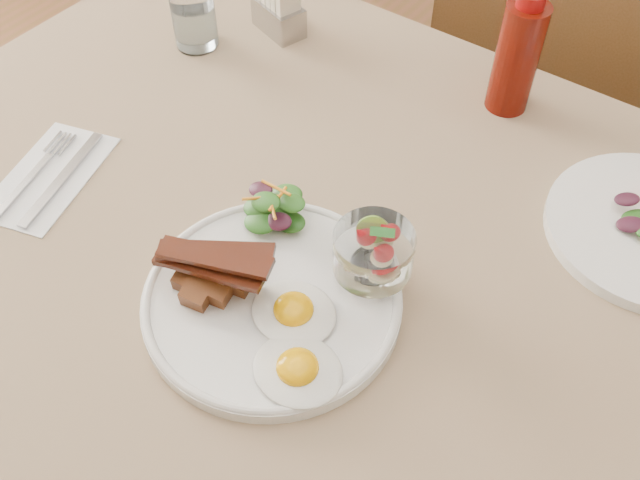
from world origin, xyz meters
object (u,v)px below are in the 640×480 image
main_plate (272,301)px  fruit_cup (373,252)px  chair_far (552,107)px  ketchup_bottle (517,56)px  sugar_caddy (278,11)px  water_glass (194,15)px  hot_sauce_bottle (521,63)px  table (357,295)px

main_plate → fruit_cup: (0.07, 0.08, 0.06)m
chair_far → ketchup_bottle: (0.02, -0.33, 0.31)m
fruit_cup → sugar_caddy: bearing=139.5°
fruit_cup → water_glass: water_glass is taller
water_glass → ketchup_bottle: bearing=18.0°
ketchup_bottle → water_glass: 0.47m
chair_far → sugar_caddy: 0.57m
fruit_cup → water_glass: bearing=153.7°
hot_sauce_bottle → chair_far: bearing=93.4°
fruit_cup → main_plate: bearing=-132.2°
table → water_glass: (-0.43, 0.19, 0.14)m
fruit_cup → hot_sauce_bottle: (-0.02, 0.39, -0.00)m
hot_sauce_bottle → water_glass: bearing=-160.3°
sugar_caddy → water_glass: bearing=-110.7°
chair_far → hot_sauce_bottle: 0.42m
chair_far → ketchup_bottle: bearing=-87.1°
table → chair_far: chair_far is taller
water_glass → sugar_caddy: bearing=52.1°
main_plate → water_glass: water_glass is taller
fruit_cup → hot_sauce_bottle: bearing=93.1°
fruit_cup → hot_sauce_bottle: size_ratio=0.68×
main_plate → sugar_caddy: 0.52m
chair_far → sugar_caddy: chair_far is taller
table → hot_sauce_bottle: bearing=87.0°
ketchup_bottle → sugar_caddy: (-0.37, -0.04, -0.05)m
main_plate → table: bearing=74.4°
table → hot_sauce_bottle: 0.38m
sugar_caddy → chair_far: bearing=63.8°
hot_sauce_bottle → sugar_caddy: size_ratio=1.35×
table → hot_sauce_bottle: hot_sauce_bottle is taller
table → fruit_cup: 0.16m
main_plate → fruit_cup: 0.12m
table → ketchup_bottle: ketchup_bottle is taller
chair_far → main_plate: chair_far is taller
table → fruit_cup: size_ratio=15.42×
chair_far → main_plate: 0.82m
fruit_cup → hot_sauce_bottle: 0.39m
table → water_glass: 0.49m
hot_sauce_bottle → sugar_caddy: bearing=-170.9°
main_plate → ketchup_bottle: (0.05, 0.46, 0.07)m
sugar_caddy → hot_sauce_bottle: bearing=26.3°
ketchup_bottle → sugar_caddy: ketchup_bottle is taller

